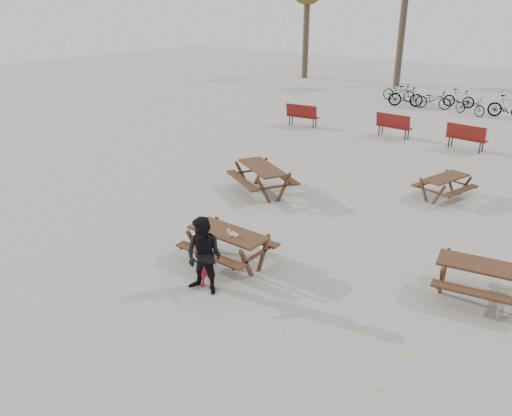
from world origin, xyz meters
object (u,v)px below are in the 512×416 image
Objects in this scene: soda_bottle at (229,233)px; picnic_table_north at (262,180)px; child at (206,263)px; adult at (204,256)px; food_tray at (234,235)px; main_picnic_table at (228,239)px; picnic_table_far at (444,187)px; picnic_table_east at (483,282)px.

picnic_table_north is at bearing 118.30° from soda_bottle.
child is 0.67× the size of adult.
main_picnic_table is at bearing 165.21° from food_tray.
soda_bottle is 4.69m from picnic_table_north.
food_tray is 1.13m from adult.
picnic_table_east is at bearing -138.33° from picnic_table_far.
food_tray is 0.09× the size of picnic_table_north.
main_picnic_table is 0.35m from soda_bottle.
soda_bottle is 0.10× the size of picnic_table_east.
soda_bottle is 1.04m from adult.
picnic_table_north is (-2.35, 4.96, -0.12)m from child.
food_tray is 7.31m from picnic_table_far.
adult is at bearing -178.42° from picnic_table_far.
adult reaches higher than picnic_table_east.
child is at bearing -157.52° from picnic_table_east.
adult is 0.83× the size of picnic_table_north.
soda_bottle is 5.15m from picnic_table_east.
main_picnic_table is 4.45m from picnic_table_north.
picnic_table_far is at bearing 71.98° from soda_bottle.
picnic_table_east is 5.50m from picnic_table_far.
picnic_table_east is at bearing 24.09° from soda_bottle.
child is (0.30, -1.02, -0.05)m from main_picnic_table.
main_picnic_table is 7.31m from picnic_table_far.
food_tray is at bearing 74.73° from child.
adult is (0.40, -1.17, 0.22)m from main_picnic_table.
picnic_table_north is at bearing 117.45° from main_picnic_table.
main_picnic_table is at bearing -34.11° from picnic_table_north.
picnic_table_north reaches higher than main_picnic_table.
adult is at bearing -77.00° from soda_bottle.
picnic_table_east reaches higher than picnic_table_far.
adult reaches higher than food_tray.
picnic_table_far is at bearing 61.53° from picnic_table_north.
child reaches higher than soda_bottle.
picnic_table_north is at bearing 95.41° from child.
soda_bottle is at bearing 177.89° from picnic_table_far.
picnic_table_east is at bearing 21.72° from main_picnic_table.
main_picnic_table is 1.67× the size of child.
main_picnic_table is 1.12× the size of adult.
food_tray is 4.62m from picnic_table_north.
child reaches higher than picnic_table_north.
child is 8.19m from picnic_table_far.
picnic_table_north is at bearing 139.00° from picnic_table_far.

